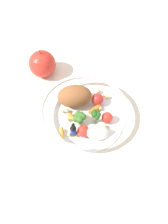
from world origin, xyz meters
The scene contains 3 objects.
ground_plane centered at (0.00, 0.00, 0.00)m, with size 2.40×2.40×0.00m, color silver.
food_container centered at (-0.01, -0.01, 0.03)m, with size 0.24×0.24×0.07m.
loose_apple centered at (0.04, -0.21, 0.04)m, with size 0.08×0.08×0.09m.
Camera 1 is at (0.14, 0.32, 0.57)m, focal length 38.63 mm.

